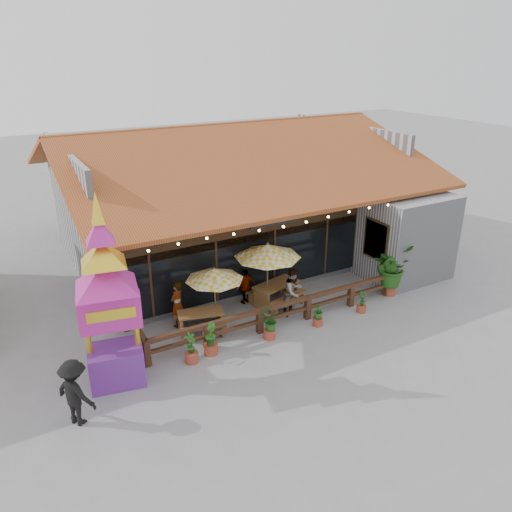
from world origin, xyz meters
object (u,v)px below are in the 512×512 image
tropical_plant (392,267)px  thai_sign_tower (106,281)px  picnic_table_right (276,290)px  umbrella_right (268,251)px  picnic_table_left (201,318)px  pedestrian (75,393)px  umbrella_left (214,275)px

tropical_plant → thai_sign_tower: bearing=-178.1°
picnic_table_right → tropical_plant: bearing=-18.9°
umbrella_right → picnic_table_left: bearing=-172.1°
umbrella_right → tropical_plant: (4.81, -1.46, -1.13)m
picnic_table_right → picnic_table_left: bearing=-172.4°
umbrella_right → picnic_table_right: (0.43, 0.04, -1.71)m
thai_sign_tower → pedestrian: (-1.36, -1.24, -2.35)m
umbrella_right → tropical_plant: bearing=-16.9°
picnic_table_right → umbrella_left: bearing=-176.0°
picnic_table_left → tropical_plant: (7.72, -1.06, 0.66)m
umbrella_right → picnic_table_left: umbrella_right is taller
picnic_table_right → pedestrian: (-7.98, -3.11, 0.36)m
picnic_table_left → pedestrian: pedestrian is taller
umbrella_left → umbrella_right: size_ratio=0.85×
picnic_table_right → thai_sign_tower: (-6.62, -1.88, 2.71)m
umbrella_left → tropical_plant: size_ratio=1.22×
picnic_table_left → tropical_plant: bearing=-7.8°
umbrella_right → thai_sign_tower: (-6.19, -1.84, 1.00)m
umbrella_left → umbrella_right: bearing=3.8°
umbrella_left → tropical_plant: 7.19m
umbrella_right → pedestrian: (-7.55, -3.07, -1.35)m
pedestrian → picnic_table_right: bearing=-102.4°
umbrella_right → thai_sign_tower: size_ratio=0.47×
picnic_table_right → umbrella_right: bearing=-174.6°
picnic_table_left → picnic_table_right: (3.34, 0.44, 0.08)m
picnic_table_right → pedestrian: size_ratio=1.13×
picnic_table_left → thai_sign_tower: thai_sign_tower is taller
tropical_plant → pedestrian: size_ratio=1.08×
umbrella_left → picnic_table_left: bearing=-159.5°
umbrella_left → thai_sign_tower: 4.53m
picnic_table_right → tropical_plant: (4.39, -1.50, 0.59)m
picnic_table_left → picnic_table_right: bearing=7.6°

